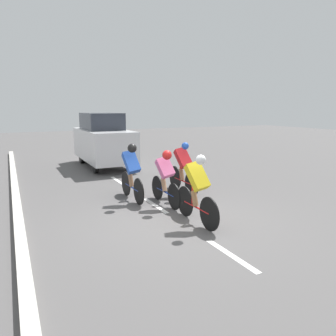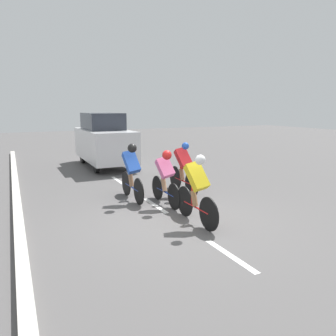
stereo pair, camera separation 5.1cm
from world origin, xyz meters
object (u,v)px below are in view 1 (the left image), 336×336
at_px(cyclist_red, 183,167).
at_px(cyclist_blue, 132,170).
at_px(cyclist_yellow, 197,188).
at_px(cyclist_pink, 165,176).
at_px(support_car, 103,140).

bearing_deg(cyclist_red, cyclist_blue, 2.37).
bearing_deg(cyclist_blue, cyclist_yellow, 105.32).
distance_m(cyclist_pink, cyclist_blue, 1.00).
height_order(cyclist_yellow, cyclist_red, cyclist_yellow).
xyz_separation_m(cyclist_yellow, cyclist_pink, (0.01, -1.53, -0.02)).
bearing_deg(cyclist_blue, cyclist_pink, 128.48).
distance_m(cyclist_yellow, cyclist_red, 2.56).
bearing_deg(cyclist_pink, support_car, -90.74).
distance_m(cyclist_pink, support_car, 6.27).
bearing_deg(support_car, cyclist_pink, 89.26).
bearing_deg(support_car, cyclist_yellow, 89.50).
height_order(cyclist_yellow, cyclist_blue, cyclist_blue).
xyz_separation_m(cyclist_blue, support_car, (-0.70, -5.48, 0.29)).
relative_size(cyclist_yellow, cyclist_blue, 1.01).
bearing_deg(cyclist_red, cyclist_yellow, 68.01).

